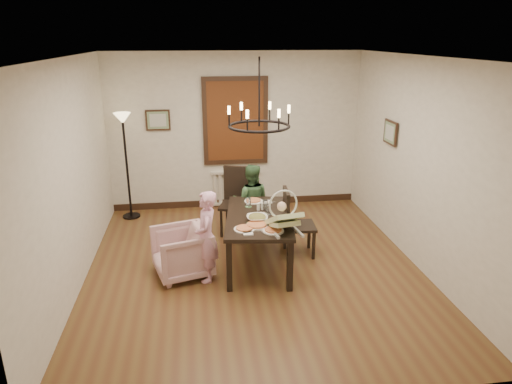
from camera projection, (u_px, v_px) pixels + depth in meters
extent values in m
cube|color=brown|center=(254.00, 268.00, 6.31)|extent=(4.50, 5.00, 0.01)
cube|color=white|center=(254.00, 57.00, 5.40)|extent=(4.50, 5.00, 0.01)
cube|color=silver|center=(235.00, 132.00, 8.19)|extent=(4.50, 0.01, 2.80)
cube|color=silver|center=(71.00, 177.00, 5.56)|extent=(0.01, 5.00, 2.80)
cube|color=silver|center=(419.00, 164.00, 6.14)|extent=(0.01, 5.00, 2.80)
cube|color=black|center=(259.00, 217.00, 6.19)|extent=(1.07, 1.65, 0.05)
cube|color=black|center=(229.00, 266.00, 5.63)|extent=(0.07, 0.07, 0.68)
cube|color=black|center=(234.00, 222.00, 6.98)|extent=(0.07, 0.07, 0.68)
cube|color=black|center=(290.00, 266.00, 5.63)|extent=(0.07, 0.07, 0.68)
cube|color=black|center=(283.00, 222.00, 6.99)|extent=(0.07, 0.07, 0.68)
imported|color=beige|center=(182.00, 252.00, 6.03)|extent=(0.88, 0.87, 0.65)
imported|color=#E9A4C4|center=(207.00, 244.00, 5.86)|extent=(0.27, 0.38, 1.01)
imported|color=#395E38|center=(251.00, 208.00, 7.12)|extent=(0.54, 0.45, 0.99)
imported|color=white|center=(257.00, 218.00, 6.00)|extent=(0.33, 0.33, 0.08)
cylinder|color=tan|center=(257.00, 225.00, 5.82)|extent=(0.28, 0.28, 0.04)
cylinder|color=silver|center=(269.00, 210.00, 6.20)|extent=(0.07, 0.07, 0.14)
cube|color=brown|center=(235.00, 121.00, 8.09)|extent=(1.00, 0.03, 1.40)
cube|color=black|center=(158.00, 120.00, 7.91)|extent=(0.42, 0.03, 0.36)
cube|color=black|center=(390.00, 132.00, 6.90)|extent=(0.03, 0.42, 0.36)
torus|color=black|center=(259.00, 126.00, 5.78)|extent=(0.80, 0.80, 0.04)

